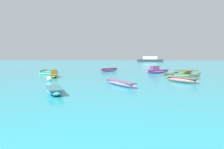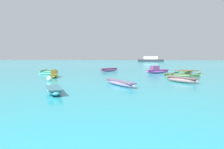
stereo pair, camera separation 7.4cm
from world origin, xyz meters
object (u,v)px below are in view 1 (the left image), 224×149
moored_boat_2 (48,72)px  moored_boat_8 (157,71)px  moored_boat_4 (109,70)px  mooring_buoy_0 (49,79)px  moored_boat_5 (120,83)px  moored_boat_0 (55,90)px  moored_boat_1 (181,75)px  moored_boat_6 (182,79)px  moored_boat_3 (54,75)px  distant_ferry (150,60)px  moored_boat_7 (187,72)px

moored_boat_2 → moored_boat_8: size_ratio=1.14×
moored_boat_4 → mooring_buoy_0: moored_boat_4 is taller
moored_boat_5 → mooring_buoy_0: 6.64m
moored_boat_0 → mooring_buoy_0: (-2.91, 5.76, -0.02)m
moored_boat_0 → moored_boat_1: 14.39m
moored_boat_5 → moored_boat_6: (4.96, 2.35, 0.04)m
moored_boat_3 → moored_boat_6: moored_boat_3 is taller
moored_boat_2 → moored_boat_4: moored_boat_2 is taller
moored_boat_3 → moored_boat_8: moored_boat_8 is taller
moored_boat_3 → moored_boat_5: (7.23, -5.02, -0.05)m
moored_boat_2 → distant_ferry: distant_ferry is taller
moored_boat_2 → moored_boat_4: 8.42m
mooring_buoy_0 → moored_boat_0: bearing=-63.2°
moored_boat_0 → moored_boat_6: size_ratio=0.88×
moored_boat_0 → moored_boat_3: size_ratio=0.96×
moored_boat_5 → moored_boat_7: moored_boat_7 is taller
moored_boat_0 → mooring_buoy_0: size_ratio=5.79×
mooring_buoy_0 → distant_ferry: (13.13, 64.42, 0.69)m
moored_boat_0 → moored_boat_7: 19.24m
moored_boat_1 → mooring_buoy_0: bearing=-140.3°
moored_boat_3 → distant_ferry: (14.01, 61.34, 0.63)m
moored_boat_1 → moored_boat_8: moored_boat_8 is taller
moored_boat_2 → moored_boat_7: (17.53, 2.51, -0.04)m
moored_boat_2 → moored_boat_6: moored_boat_2 is taller
moored_boat_3 → moored_boat_8: bearing=99.5°
moored_boat_4 → moored_boat_5: 14.07m
moored_boat_1 → moored_boat_8: (-2.06, 4.54, 0.16)m
moored_boat_5 → moored_boat_0: bearing=-78.1°
moored_boat_0 → moored_boat_3: 9.62m
moored_boat_5 → distant_ferry: distant_ferry is taller
distant_ferry → moored_boat_1: bearing=-90.8°
moored_boat_0 → mooring_buoy_0: 6.45m
moored_boat_7 → distant_ferry: distant_ferry is taller
moored_boat_8 → distant_ferry: size_ratio=0.34×
moored_boat_0 → distant_ferry: distant_ferry is taller
mooring_buoy_0 → distant_ferry: size_ratio=0.04×
moored_boat_8 → moored_boat_6: bearing=-112.8°
moored_boat_1 → moored_boat_6: bearing=-84.9°
moored_boat_3 → mooring_buoy_0: bearing=-5.3°
moored_boat_3 → mooring_buoy_0: 3.20m
moored_boat_5 → moored_boat_4: bearing=154.9°
moored_boat_6 → moored_boat_8: (-1.07, 9.26, 0.08)m
moored_boat_5 → moored_boat_8: moored_boat_8 is taller
moored_boat_1 → moored_boat_3: 13.34m
moored_boat_1 → moored_boat_8: size_ratio=1.42×
moored_boat_1 → moored_boat_2: size_ratio=1.24×
moored_boat_6 → mooring_buoy_0: moored_boat_6 is taller
moored_boat_4 → distant_ferry: distant_ferry is taller
moored_boat_1 → moored_boat_5: 9.25m
moored_boat_4 → mooring_buoy_0: 12.43m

